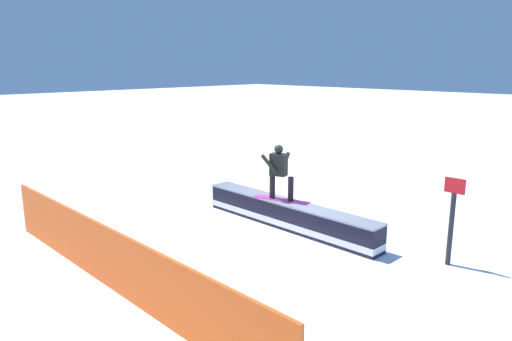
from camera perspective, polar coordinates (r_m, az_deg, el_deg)
ground_plane at (r=11.84m, az=3.80°, el=-6.85°), size 120.00×120.00×0.00m
grind_box at (r=11.74m, az=3.82°, el=-5.46°), size 5.19×0.64×0.67m
snowboarder at (r=11.61m, az=2.82°, el=0.03°), size 1.51×0.65×1.38m
safety_fence at (r=8.86m, az=-16.87°, el=-10.29°), size 8.68×0.18×1.16m
trail_marker at (r=10.17m, az=22.54°, el=-5.41°), size 0.40×0.10×1.79m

